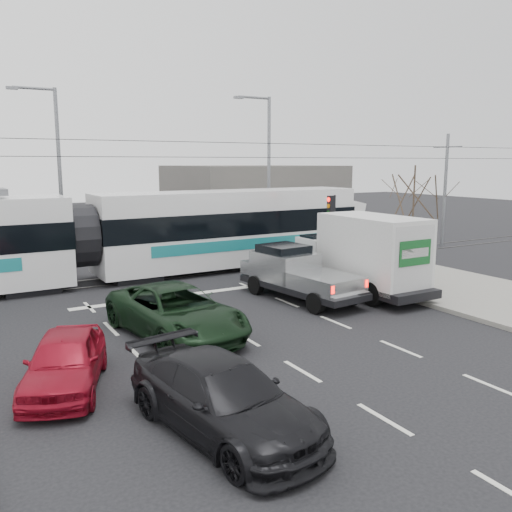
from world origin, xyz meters
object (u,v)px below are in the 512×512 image
bare_tree (414,198)px  box_truck (363,255)px  silver_pickup (295,273)px  street_lamp_far (56,165)px  traffic_signal (332,217)px  green_car (176,312)px  red_car (65,361)px  tram (80,238)px  dark_car (223,397)px  navy_pickup (333,260)px  street_lamp_near (266,165)px

bare_tree → box_truck: size_ratio=0.78×
bare_tree → silver_pickup: (-5.24, 0.92, -2.79)m
street_lamp_far → traffic_signal: bearing=-41.7°
traffic_signal → green_car: (-9.90, -5.22, -1.96)m
street_lamp_far → red_car: size_ratio=2.24×
tram → box_truck: tram is taller
traffic_signal → silver_pickup: bearing=-143.2°
silver_pickup → dark_car: silver_pickup is taller
silver_pickup → navy_pickup: silver_pickup is taller
tram → navy_pickup: bearing=-28.4°
traffic_signal → street_lamp_near: (0.84, 7.50, 2.37)m
traffic_signal → box_truck: bearing=-109.4°
street_lamp_far → red_car: 17.93m
bare_tree → traffic_signal: size_ratio=1.39×
silver_pickup → box_truck: 2.92m
traffic_signal → red_car: size_ratio=0.89×
traffic_signal → green_car: bearing=-152.2°
silver_pickup → street_lamp_far: bearing=110.6°
navy_pickup → green_car: navy_pickup is taller
green_car → dark_car: 6.25m
traffic_signal → tram: size_ratio=0.13×
silver_pickup → tram: bearing=128.7°
dark_car → traffic_signal: bearing=35.3°
tram → street_lamp_far: bearing=86.9°
silver_pickup → box_truck: bearing=-21.9°
street_lamp_far → box_truck: bearing=-55.0°
navy_pickup → red_car: bearing=-171.6°
dark_car → green_car: bearing=67.3°
street_lamp_near → silver_pickup: 12.38m
tram → green_car: 8.89m
tram → silver_pickup: 9.50m
silver_pickup → green_car: (-5.79, -2.14, -0.23)m
silver_pickup → navy_pickup: 3.43m
box_truck → street_lamp_far: bearing=124.3°
traffic_signal → street_lamp_near: 7.91m
street_lamp_near → street_lamp_far: same height
street_lamp_near → street_lamp_far: bearing=170.1°
street_lamp_near → box_truck: size_ratio=1.40×
navy_pickup → dark_car: (-10.25, -9.80, -0.26)m
bare_tree → green_car: (-11.03, -1.22, -3.02)m
street_lamp_near → dark_car: size_ratio=1.82×
street_lamp_far → navy_pickup: street_lamp_far is taller
street_lamp_far → tram: bearing=-91.9°
tram → traffic_signal: bearing=-19.2°
street_lamp_far → silver_pickup: size_ratio=1.56×
silver_pickup → red_car: (-9.50, -4.55, -0.32)m
traffic_signal → red_car: bearing=-150.7°
bare_tree → street_lamp_far: street_lamp_far is taller
street_lamp_far → bare_tree: bearing=-48.9°
green_car → red_car: 4.42m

